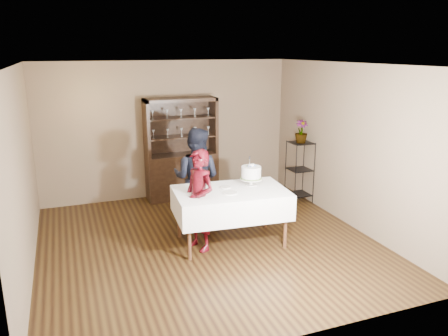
% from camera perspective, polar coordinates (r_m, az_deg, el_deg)
% --- Properties ---
extents(floor, '(5.00, 5.00, 0.00)m').
position_cam_1_polar(floor, '(6.88, -2.11, -9.73)').
color(floor, black).
rests_on(floor, ground).
extents(ceiling, '(5.00, 5.00, 0.00)m').
position_cam_1_polar(ceiling, '(6.24, -2.35, 13.35)').
color(ceiling, silver).
rests_on(ceiling, back_wall).
extents(back_wall, '(5.00, 0.02, 2.70)m').
position_cam_1_polar(back_wall, '(8.79, -7.36, 4.95)').
color(back_wall, brown).
rests_on(back_wall, floor).
extents(wall_left, '(0.02, 5.00, 2.70)m').
position_cam_1_polar(wall_left, '(6.16, -24.91, -0.86)').
color(wall_left, brown).
rests_on(wall_left, floor).
extents(wall_right, '(0.02, 5.00, 2.70)m').
position_cam_1_polar(wall_right, '(7.57, 16.08, 2.80)').
color(wall_right, brown).
rests_on(wall_right, floor).
extents(china_hutch, '(1.40, 0.48, 2.00)m').
position_cam_1_polar(china_hutch, '(8.75, -5.56, 0.36)').
color(china_hutch, black).
rests_on(china_hutch, floor).
extents(plant_etagere, '(0.42, 0.42, 1.20)m').
position_cam_1_polar(plant_etagere, '(8.59, 9.85, -0.18)').
color(plant_etagere, black).
rests_on(plant_etagere, floor).
extents(cake_table, '(1.76, 1.16, 0.85)m').
position_cam_1_polar(cake_table, '(6.66, 0.89, -4.56)').
color(cake_table, white).
rests_on(cake_table, floor).
extents(woman, '(0.56, 0.66, 1.53)m').
position_cam_1_polar(woman, '(6.43, -3.24, -4.24)').
color(woman, '#35040B').
rests_on(woman, floor).
extents(man, '(1.04, 1.00, 1.69)m').
position_cam_1_polar(man, '(7.24, -3.62, -1.32)').
color(man, black).
rests_on(man, floor).
extents(cake, '(0.38, 0.38, 0.47)m').
position_cam_1_polar(cake, '(6.81, 3.57, -0.71)').
color(cake, white).
rests_on(cake, cake_table).
extents(plate_near, '(0.26, 0.26, 0.01)m').
position_cam_1_polar(plate_near, '(6.46, 0.82, -3.26)').
color(plate_near, white).
rests_on(plate_near, cake_table).
extents(plate_far, '(0.19, 0.19, 0.01)m').
position_cam_1_polar(plate_far, '(6.72, 0.16, -2.52)').
color(plate_far, white).
rests_on(plate_far, cake_table).
extents(potted_plant, '(0.26, 0.26, 0.44)m').
position_cam_1_polar(potted_plant, '(8.37, 10.06, 4.70)').
color(potted_plant, '#4E6C33').
rests_on(potted_plant, plant_etagere).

